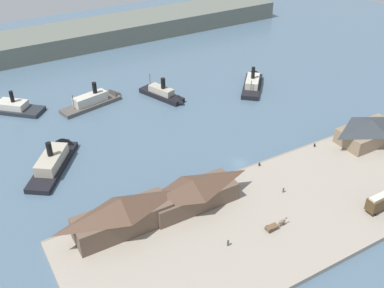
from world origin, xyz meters
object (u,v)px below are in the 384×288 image
ferry_mid_harbor (4,107)px  ferry_outer_harbor (56,157)px  ferry_shed_west_terminal (370,130)px  ferry_approaching_east (98,100)px  ferry_shed_central_terminal (193,192)px  horse_cart (276,225)px  pedestrian_by_tram (283,190)px  ferry_departing_north (165,95)px  mooring_post_center_west (384,120)px  pedestrian_near_east_shed (228,243)px  ferry_moored_west (253,82)px  ferry_shed_east_terminal (122,214)px  mooring_post_center_east (259,164)px  mooring_post_east (315,145)px

ferry_mid_harbor → ferry_outer_harbor: bearing=-80.7°
ferry_shed_west_terminal → ferry_mid_harbor: 114.60m
ferry_approaching_east → ferry_shed_central_terminal: bearing=-89.6°
horse_cart → pedestrian_by_tram: 13.28m
horse_cart → ferry_departing_north: ferry_departing_north is taller
ferry_shed_central_terminal → ferry_shed_west_terminal: 58.13m
horse_cart → mooring_post_center_west: 62.93m
mooring_post_center_west → ferry_departing_north: bearing=135.2°
pedestrian_by_tram → ferry_approaching_east: ferry_approaching_east is taller
pedestrian_by_tram → pedestrian_near_east_shed: (-21.85, -8.03, 0.11)m
ferry_shed_west_terminal → ferry_mid_harbor: (-86.75, 74.80, -3.57)m
ferry_departing_north → ferry_moored_west: bearing=-11.6°
pedestrian_by_tram → ferry_shed_east_terminal: bearing=168.9°
ferry_shed_west_terminal → pedestrian_near_east_shed: size_ratio=10.35×
ferry_departing_north → pedestrian_near_east_shed: bearing=-106.9°
ferry_shed_west_terminal → mooring_post_center_east: size_ratio=20.44×
ferry_shed_west_terminal → mooring_post_east: 16.59m
ferry_shed_west_terminal → ferry_outer_harbor: size_ratio=0.77×
pedestrian_near_east_shed → ferry_outer_harbor: 55.36m
ferry_shed_west_terminal → horse_cart: (-46.29, -15.13, -2.61)m
mooring_post_center_east → ferry_outer_harbor: 55.14m
ferry_shed_central_terminal → ferry_outer_harbor: bearing=122.2°
ferry_departing_north → ferry_shed_central_terminal: bearing=-111.1°
pedestrian_by_tram → mooring_post_east: 24.11m
pedestrian_near_east_shed → ferry_approaching_east: size_ratio=0.08×
mooring_post_center_east → pedestrian_near_east_shed: bearing=-139.8°
ferry_shed_west_terminal → pedestrian_near_east_shed: 60.13m
mooring_post_center_east → ferry_outer_harbor: (-45.76, 30.76, -0.12)m
pedestrian_by_tram → ferry_approaching_east: bearing=107.5°
ferry_shed_central_terminal → pedestrian_by_tram: (21.60, -7.20, -3.00)m
mooring_post_center_west → ferry_mid_harbor: bearing=145.2°
ferry_moored_west → ferry_shed_central_terminal: bearing=-138.2°
ferry_shed_central_terminal → ferry_approaching_east: 62.75m
pedestrian_by_tram → ferry_departing_north: ferry_departing_north is taller
mooring_post_center_east → ferry_approaching_east: ferry_approaching_east is taller
horse_cart → ferry_mid_harbor: size_ratio=0.28×
ferry_shed_east_terminal → mooring_post_center_west: size_ratio=24.36×
pedestrian_near_east_shed → ferry_departing_north: 72.66m
ferry_shed_east_terminal → ferry_shed_central_terminal: 17.47m
mooring_post_center_east → ferry_departing_north: 49.58m
horse_cart → ferry_outer_harbor: 62.00m
ferry_shed_west_terminal → ferry_shed_central_terminal: bearing=178.9°
mooring_post_east → ferry_mid_harbor: bearing=135.8°
ferry_shed_east_terminal → horse_cart: (29.28, -16.65, -3.51)m
ferry_moored_west → pedestrian_near_east_shed: bearing=-130.4°
mooring_post_center_east → ferry_departing_north: bearing=92.9°
pedestrian_near_east_shed → mooring_post_center_west: (71.65, 19.34, -0.36)m
pedestrian_by_tram → ferry_outer_harbor: 61.30m
ferry_shed_central_terminal → ferry_moored_west: ferry_shed_central_terminal is taller
mooring_post_center_west → ferry_outer_harbor: size_ratio=0.04×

